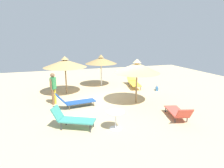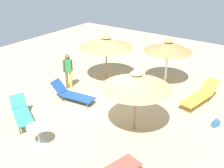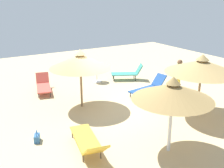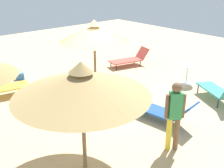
{
  "view_description": "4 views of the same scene",
  "coord_description": "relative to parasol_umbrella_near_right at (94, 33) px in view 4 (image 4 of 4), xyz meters",
  "views": [
    {
      "loc": [
        10.23,
        -3.56,
        3.57
      ],
      "look_at": [
        0.6,
        -0.45,
        1.14
      ],
      "focal_mm": 31.1,
      "sensor_mm": 36.0,
      "label": 1
    },
    {
      "loc": [
        8.12,
        5.16,
        5.88
      ],
      "look_at": [
        0.01,
        -0.6,
        1.15
      ],
      "focal_mm": 43.28,
      "sensor_mm": 36.0,
      "label": 2
    },
    {
      "loc": [
        -9.07,
        5.26,
        4.54
      ],
      "look_at": [
        0.79,
        -0.6,
        0.72
      ],
      "focal_mm": 43.45,
      "sensor_mm": 36.0,
      "label": 3
    },
    {
      "loc": [
        -5.15,
        -6.72,
        3.98
      ],
      "look_at": [
        0.33,
        -0.46,
        0.58
      ],
      "focal_mm": 44.02,
      "sensor_mm": 36.0,
      "label": 4
    }
  ],
  "objects": [
    {
      "name": "parasol_umbrella_far_left",
      "position": [
        -3.07,
        -3.57,
        0.01
      ],
      "size": [
        2.74,
        2.74,
        2.44
      ],
      "color": "olive",
      "rests_on": "ground"
    },
    {
      "name": "ground",
      "position": [
        -0.72,
        -0.93,
        -2.03
      ],
      "size": [
        24.0,
        24.0,
        0.1
      ],
      "primitive_type": "cube",
      "color": "tan"
    },
    {
      "name": "lounge_chair_center",
      "position": [
        2.66,
        0.83,
        -1.65
      ],
      "size": [
        1.9,
        1.06,
        0.76
      ],
      "color": "#CC4C3F",
      "rests_on": "ground"
    },
    {
      "name": "parasol_umbrella_near_right",
      "position": [
        0.0,
        0.0,
        0.0
      ],
      "size": [
        2.52,
        2.52,
        2.46
      ],
      "color": "olive",
      "rests_on": "ground"
    },
    {
      "name": "lounge_chair_near_left",
      "position": [
        -0.23,
        -3.38,
        -1.63
      ],
      "size": [
        0.85,
        2.09,
        0.83
      ],
      "color": "#1E478C",
      "rests_on": "ground"
    },
    {
      "name": "side_table_round",
      "position": [
        2.73,
        -2.15,
        -1.47
      ],
      "size": [
        0.72,
        0.72,
        0.74
      ],
      "color": "silver",
      "rests_on": "ground"
    },
    {
      "name": "person_standing_edge",
      "position": [
        -1.11,
        -4.4,
        -0.97
      ],
      "size": [
        0.4,
        0.35,
        1.74
      ],
      "color": "yellow",
      "rests_on": "ground"
    },
    {
      "name": "lounge_chair_back",
      "position": [
        2.14,
        -3.8,
        -1.56
      ],
      "size": [
        1.3,
        1.79,
        0.88
      ],
      "color": "teal",
      "rests_on": "ground"
    },
    {
      "name": "handbag",
      "position": [
        -1.89,
        2.46,
        -1.84
      ],
      "size": [
        0.37,
        0.28,
        0.41
      ],
      "color": "#336699",
      "rests_on": "ground"
    }
  ]
}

